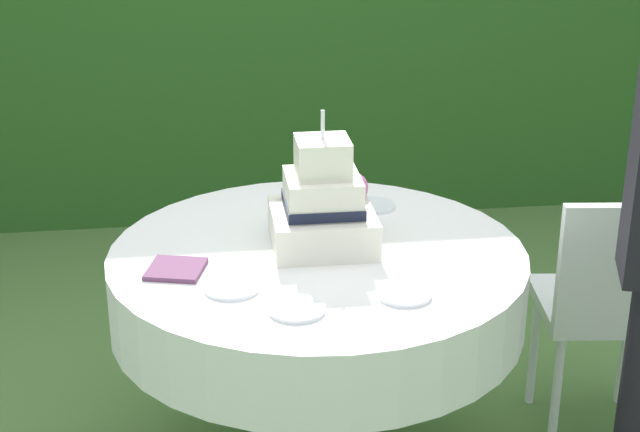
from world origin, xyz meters
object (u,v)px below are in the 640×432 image
(serving_plate_far, at_px, (404,294))
(napkin_stack, at_px, (176,269))
(serving_plate_right, at_px, (374,206))
(garden_chair, at_px, (609,297))
(cake_table, at_px, (317,287))
(wedding_cake, at_px, (324,207))
(serving_plate_near, at_px, (297,309))
(serving_plate_left, at_px, (232,288))

(serving_plate_far, height_order, napkin_stack, napkin_stack)
(serving_plate_right, bearing_deg, garden_chair, -21.51)
(cake_table, height_order, napkin_stack, napkin_stack)
(wedding_cake, relative_size, serving_plate_near, 2.81)
(napkin_stack, xyz_separation_m, garden_chair, (1.35, 0.13, -0.24))
(wedding_cake, distance_m, serving_plate_left, 0.41)
(serving_plate_near, bearing_deg, serving_plate_right, 64.46)
(cake_table, distance_m, serving_plate_far, 0.40)
(wedding_cake, height_order, napkin_stack, wedding_cake)
(garden_chair, bearing_deg, napkin_stack, -174.63)
(serving_plate_left, distance_m, garden_chair, 1.25)
(wedding_cake, height_order, serving_plate_right, wedding_cake)
(wedding_cake, height_order, serving_plate_near, wedding_cake)
(wedding_cake, bearing_deg, cake_table, -119.49)
(cake_table, height_order, garden_chair, garden_chair)
(wedding_cake, distance_m, garden_chair, 0.98)
(serving_plate_far, height_order, garden_chair, garden_chair)
(cake_table, distance_m, wedding_cake, 0.24)
(serving_plate_near, distance_m, garden_chair, 1.14)
(serving_plate_left, height_order, napkin_stack, napkin_stack)
(napkin_stack, relative_size, garden_chair, 0.17)
(serving_plate_right, distance_m, napkin_stack, 0.75)
(serving_plate_far, distance_m, napkin_stack, 0.64)
(cake_table, bearing_deg, serving_plate_far, -60.10)
(wedding_cake, height_order, serving_plate_left, wedding_cake)
(serving_plate_right, relative_size, garden_chair, 0.16)
(serving_plate_near, bearing_deg, garden_chair, 21.50)
(serving_plate_right, bearing_deg, serving_plate_far, -93.54)
(wedding_cake, bearing_deg, garden_chair, -0.42)
(wedding_cake, bearing_deg, serving_plate_far, -66.41)
(wedding_cake, xyz_separation_m, napkin_stack, (-0.43, -0.13, -0.11))
(serving_plate_left, bearing_deg, cake_table, 40.75)
(serving_plate_near, xyz_separation_m, serving_plate_right, (0.33, 0.69, 0.00))
(napkin_stack, height_order, garden_chair, garden_chair)
(cake_table, xyz_separation_m, serving_plate_near, (-0.10, -0.37, 0.12))
(serving_plate_right, xyz_separation_m, garden_chair, (0.71, -0.28, -0.24))
(serving_plate_far, relative_size, serving_plate_right, 1.01)
(serving_plate_near, xyz_separation_m, napkin_stack, (-0.31, 0.28, 0.00))
(serving_plate_near, xyz_separation_m, serving_plate_far, (0.29, 0.05, 0.00))
(napkin_stack, bearing_deg, garden_chair, 5.37)
(serving_plate_right, bearing_deg, serving_plate_left, -131.94)
(serving_plate_far, bearing_deg, napkin_stack, 158.22)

